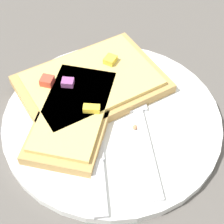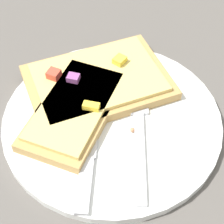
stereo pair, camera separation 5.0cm
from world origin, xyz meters
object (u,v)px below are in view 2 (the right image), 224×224
knife (89,153)px  pizza_slice_main (98,81)px  plate (112,119)px  pizza_slice_corner (75,108)px  fork (139,123)px

knife → pizza_slice_main: bearing=-0.8°
plate → pizza_slice_corner: size_ratio=1.52×
pizza_slice_main → fork: bearing=106.8°
fork → knife: (-0.08, 0.01, -0.00)m
fork → pizza_slice_main: size_ratio=0.73×
plate → pizza_slice_main: pizza_slice_main is taller
plate → pizza_slice_corner: (-0.03, 0.04, 0.02)m
knife → pizza_slice_corner: bearing=20.3°
plate → knife: knife is taller
plate → pizza_slice_main: bearing=62.3°
fork → pizza_slice_corner: bearing=78.7°
knife → pizza_slice_corner: size_ratio=0.83×
knife → plate: bearing=-22.5°
pizza_slice_main → knife: bearing=64.0°
plate → pizza_slice_main: (0.03, 0.06, 0.02)m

